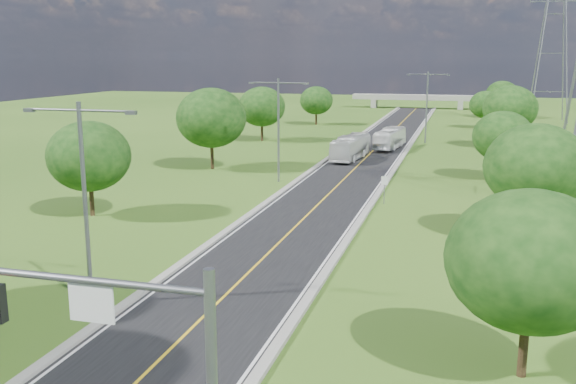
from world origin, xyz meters
name	(u,v)px	position (x,y,z in m)	size (l,w,h in m)	color
ground	(363,161)	(0.00, 60.00, 0.00)	(260.00, 260.00, 0.00)	#315317
road	(371,153)	(0.00, 66.00, 0.03)	(8.00, 150.00, 0.06)	black
curb_left	(338,151)	(-4.25, 66.00, 0.11)	(0.50, 150.00, 0.22)	gray
curb_right	(405,154)	(4.25, 66.00, 0.11)	(0.50, 150.00, 0.22)	gray
signal_mast	(132,349)	(3.68, -1.00, 4.91)	(8.54, 0.33, 7.20)	slate
speed_limit_sign	(384,185)	(5.20, 37.98, 1.60)	(0.55, 0.09, 2.40)	slate
overpass	(417,98)	(0.00, 140.00, 2.41)	(30.00, 3.00, 3.20)	gray
streetlight_near_left	(84,187)	(-6.00, 12.00, 5.94)	(5.90, 0.25, 10.00)	slate
streetlight_mid_left	(278,121)	(-6.00, 45.00, 5.94)	(5.90, 0.25, 10.00)	slate
streetlight_far_right	(427,101)	(6.00, 78.00, 5.94)	(5.90, 0.25, 10.00)	slate
power_tower_far	(553,45)	(26.00, 115.00, 14.01)	(9.00, 6.40, 28.00)	slate
tree_lb	(89,156)	(-16.00, 28.00, 4.64)	(6.30, 6.30, 7.33)	black
tree_lc	(211,118)	(-15.00, 50.00, 5.58)	(7.56, 7.56, 8.79)	black
tree_ld	(262,107)	(-17.00, 74.00, 4.95)	(6.72, 6.72, 7.82)	black
tree_le	(316,100)	(-14.50, 98.00, 4.33)	(5.88, 5.88, 6.84)	black
tree_ra	(530,261)	(14.00, 10.00, 4.64)	(6.30, 6.30, 7.33)	black
tree_rb	(536,167)	(16.00, 30.00, 4.95)	(6.72, 6.72, 7.82)	black
tree_rc	(503,136)	(15.00, 52.00, 4.33)	(5.88, 5.88, 6.84)	black
tree_rd	(510,108)	(17.00, 76.00, 5.27)	(7.14, 7.14, 8.30)	black
tree_re	(486,105)	(14.50, 100.00, 4.02)	(5.46, 5.46, 6.35)	black
tree_rf	(502,95)	(18.00, 120.00, 4.64)	(6.30, 6.30, 7.33)	black
bus_outbound	(390,138)	(1.83, 70.70, 1.40)	(2.26, 9.64, 2.69)	white
bus_inbound	(351,147)	(-1.59, 60.49, 1.47)	(2.38, 10.15, 2.83)	silver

